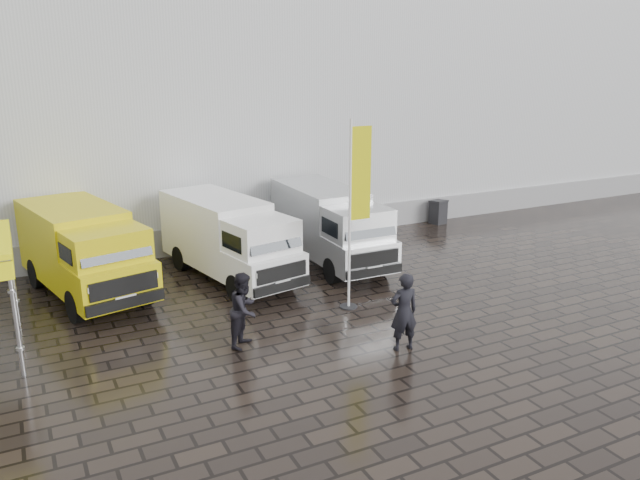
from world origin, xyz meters
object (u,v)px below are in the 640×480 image
object	(u,v)px
flagpole	(356,204)
person_front	(404,312)
van_yellow	(85,254)
van_white	(229,240)
van_silver	(330,227)
person_tent	(244,309)
wheelie_bin	(438,212)

from	to	relation	value
flagpole	person_front	world-z (taller)	flagpole
van_yellow	van_white	bearing A→B (deg)	-18.76
van_silver	flagpole	distance (m)	4.38
flagpole	person_tent	bearing A→B (deg)	-164.75
van_yellow	van_white	distance (m)	4.29
person_tent	wheelie_bin	bearing A→B (deg)	-11.68
wheelie_bin	person_tent	distance (m)	13.80
van_yellow	flagpole	bearing A→B (deg)	-45.71
van_yellow	person_front	world-z (taller)	van_yellow
van_white	van_silver	distance (m)	3.60
wheelie_bin	flagpole	bearing A→B (deg)	-151.14
van_white	person_front	distance (m)	7.09
flagpole	person_tent	distance (m)	4.29
van_white	wheelie_bin	world-z (taller)	van_white
wheelie_bin	person_front	bearing A→B (deg)	-141.82
van_yellow	van_silver	xyz separation A→B (m)	(7.87, -0.44, -0.02)
van_yellow	wheelie_bin	distance (m)	14.73
van_silver	person_front	xyz separation A→B (m)	(-1.55, -6.78, -0.31)
van_white	wheelie_bin	distance (m)	10.65
flagpole	person_front	bearing A→B (deg)	-96.40
van_white	wheelie_bin	xyz separation A→B (m)	(10.27, 2.73, -0.76)
van_yellow	wheelie_bin	bearing A→B (deg)	-3.90
van_white	flagpole	world-z (taller)	flagpole
van_white	person_tent	size ratio (longest dim) A/B	3.13
van_white	person_front	size ratio (longest dim) A/B	3.01
wheelie_bin	person_tent	size ratio (longest dim) A/B	0.54
flagpole	person_tent	size ratio (longest dim) A/B	2.83
van_white	flagpole	bearing A→B (deg)	-69.53
person_tent	van_white	bearing A→B (deg)	30.43
van_yellow	van_white	xyz separation A→B (m)	(4.26, -0.44, -0.03)
flagpole	person_front	size ratio (longest dim) A/B	2.72
van_silver	person_tent	distance (m)	6.87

